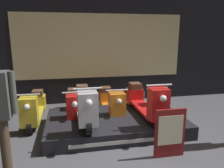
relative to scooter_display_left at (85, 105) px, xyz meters
name	(u,v)px	position (x,y,z in m)	size (l,w,h in m)	color
shop_wall_back	(101,44)	(0.62, 1.99, 1.04)	(8.25, 0.09, 3.20)	black
display_platform	(115,123)	(0.60, 0.02, -0.43)	(2.67, 1.58, 0.26)	black
scooter_display_left	(85,105)	(0.00, 0.00, 0.00)	(0.45, 1.73, 0.79)	black
scooter_display_right	(145,101)	(1.20, 0.00, 0.00)	(0.45, 1.73, 0.79)	black
scooter_backrow_0	(34,108)	(-1.04, 0.78, -0.26)	(0.45, 1.73, 0.79)	black
scooter_backrow_1	(74,105)	(-0.19, 0.78, -0.26)	(0.45, 1.73, 0.79)	black
scooter_backrow_2	(111,103)	(0.66, 0.78, -0.26)	(0.45, 1.73, 0.79)	black
scooter_backrow_3	(146,101)	(1.51, 0.78, -0.26)	(0.45, 1.73, 0.79)	black
price_sign_board	(170,133)	(1.19, -1.13, -0.17)	(0.49, 0.04, 0.77)	maroon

